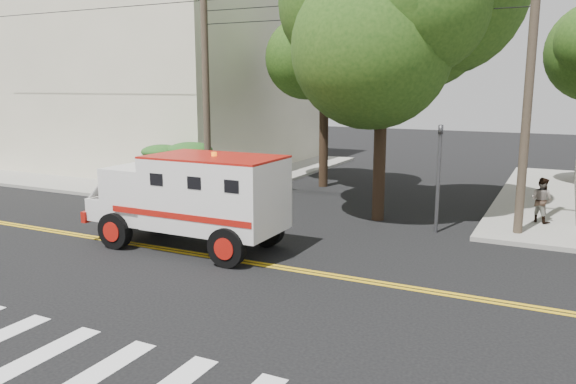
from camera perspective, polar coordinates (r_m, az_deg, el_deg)
The scene contains 12 objects.
ground at distance 15.71m, azimuth -3.45°, elevation -7.25°, with size 100.00×100.00×0.00m, color black.
sidewalk_nw at distance 34.08m, azimuth -11.89°, elevation 2.49°, with size 17.00×17.00×0.15m, color gray.
building_left at distance 36.17m, azimuth -13.25°, elevation 10.98°, with size 16.00×14.00×10.00m, color beige.
utility_pole_left at distance 23.01m, azimuth -8.32°, elevation 9.79°, with size 0.28×0.28×9.00m, color #382D23.
utility_pole_right at distance 19.17m, azimuth 23.21°, elevation 8.86°, with size 0.28×0.28×9.00m, color #382D23.
tree_main at distance 20.06m, azimuth 10.72°, elevation 17.31°, with size 6.08×5.70×9.85m.
tree_left at distance 26.74m, azimuth 4.20°, elevation 12.63°, with size 4.48×4.20×7.70m.
traffic_signal at distance 19.08m, azimuth 15.08°, elevation 2.49°, with size 0.15×0.18×3.60m.
accessibility_sign at distance 23.75m, azimuth -9.07°, elevation 2.20°, with size 0.45×0.10×2.02m.
palm_planter at distance 24.80m, azimuth -10.82°, elevation 3.16°, with size 3.52×2.63×2.36m.
armored_truck at distance 17.02m, azimuth -9.68°, elevation -0.33°, with size 6.27×2.55×2.85m.
pedestrian_b at distance 21.38m, azimuth 24.35°, elevation -0.75°, with size 0.77×0.60×1.58m, color gray.
Camera 1 is at (7.48, -12.93, 4.86)m, focal length 35.00 mm.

